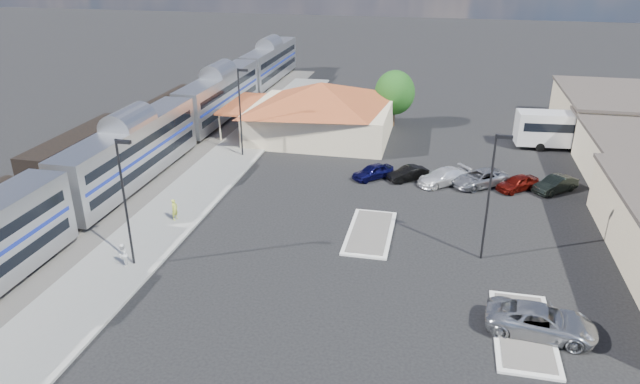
# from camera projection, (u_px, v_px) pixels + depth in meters

# --- Properties ---
(ground) EXTENTS (280.00, 280.00, 0.00)m
(ground) POSITION_uv_depth(u_px,v_px,m) (312.00, 240.00, 41.85)
(ground) COLOR black
(ground) RESTS_ON ground
(railbed) EXTENTS (16.00, 100.00, 0.12)m
(railbed) POSITION_uv_depth(u_px,v_px,m) (112.00, 177.00, 53.08)
(railbed) COLOR #4C4944
(railbed) RESTS_ON ground
(platform) EXTENTS (5.50, 92.00, 0.18)m
(platform) POSITION_uv_depth(u_px,v_px,m) (193.00, 193.00, 49.52)
(platform) COLOR gray
(platform) RESTS_ON ground
(passenger_train) EXTENTS (3.00, 104.00, 5.55)m
(passenger_train) POSITION_uv_depth(u_px,v_px,m) (133.00, 154.00, 50.56)
(passenger_train) COLOR silver
(passenger_train) RESTS_ON ground
(freight_cars) EXTENTS (2.80, 46.00, 4.00)m
(freight_cars) POSITION_uv_depth(u_px,v_px,m) (81.00, 155.00, 52.99)
(freight_cars) COLOR black
(freight_cars) RESTS_ON ground
(station_depot) EXTENTS (18.35, 12.24, 6.20)m
(station_depot) POSITION_uv_depth(u_px,v_px,m) (321.00, 110.00, 62.97)
(station_depot) COLOR beige
(station_depot) RESTS_ON ground
(traffic_island_south) EXTENTS (3.30, 7.50, 0.21)m
(traffic_island_south) POSITION_uv_depth(u_px,v_px,m) (370.00, 232.00, 42.82)
(traffic_island_south) COLOR silver
(traffic_island_south) RESTS_ON ground
(traffic_island_north) EXTENTS (3.30, 7.50, 0.21)m
(traffic_island_north) POSITION_uv_depth(u_px,v_px,m) (523.00, 331.00, 31.93)
(traffic_island_north) COLOR silver
(traffic_island_north) RESTS_ON ground
(lamp_plat_s) EXTENTS (1.08, 0.25, 9.00)m
(lamp_plat_s) POSITION_uv_depth(u_px,v_px,m) (125.00, 194.00, 36.46)
(lamp_plat_s) COLOR black
(lamp_plat_s) RESTS_ON ground
(lamp_plat_n) EXTENTS (1.08, 0.25, 9.00)m
(lamp_plat_n) POSITION_uv_depth(u_px,v_px,m) (241.00, 106.00, 56.16)
(lamp_plat_n) COLOR black
(lamp_plat_n) RESTS_ON ground
(lamp_lot) EXTENTS (1.08, 0.25, 9.00)m
(lamp_lot) POSITION_uv_depth(u_px,v_px,m) (491.00, 188.00, 37.36)
(lamp_lot) COLOR black
(lamp_lot) RESTS_ON ground
(tree_depot) EXTENTS (4.71, 4.71, 6.63)m
(tree_depot) POSITION_uv_depth(u_px,v_px,m) (395.00, 93.00, 66.51)
(tree_depot) COLOR #382314
(tree_depot) RESTS_ON ground
(suv) EXTENTS (6.23, 3.36, 1.66)m
(suv) POSITION_uv_depth(u_px,v_px,m) (541.00, 321.00, 31.58)
(suv) COLOR #A0A3A8
(suv) RESTS_ON ground
(coach_bus) EXTENTS (12.32, 3.65, 3.90)m
(coach_bus) POSITION_uv_depth(u_px,v_px,m) (576.00, 129.00, 59.53)
(coach_bus) COLOR white
(coach_bus) RESTS_ON ground
(person_a) EXTENTS (0.56, 0.71, 1.71)m
(person_a) POSITION_uv_depth(u_px,v_px,m) (175.00, 209.00, 44.31)
(person_a) COLOR #B2C03C
(person_a) RESTS_ON platform
(person_b) EXTENTS (0.72, 0.86, 1.60)m
(person_b) POSITION_uv_depth(u_px,v_px,m) (123.00, 255.00, 37.96)
(person_b) COLOR white
(person_b) RESTS_ON platform
(parked_car_a) EXTENTS (4.03, 3.92, 1.37)m
(parked_car_a) POSITION_uv_depth(u_px,v_px,m) (373.00, 172.00, 52.61)
(parked_car_a) COLOR #0D0C3E
(parked_car_a) RESTS_ON ground
(parked_car_b) EXTENTS (3.89, 3.43, 1.27)m
(parked_car_b) POSITION_uv_depth(u_px,v_px,m) (408.00, 174.00, 52.27)
(parked_car_b) COLOR black
(parked_car_b) RESTS_ON ground
(parked_car_c) EXTENTS (5.21, 4.67, 1.45)m
(parked_car_c) POSITION_uv_depth(u_px,v_px,m) (443.00, 177.00, 51.35)
(parked_car_c) COLOR white
(parked_car_c) RESTS_ON ground
(parked_car_d) EXTENTS (5.72, 5.15, 1.48)m
(parked_car_d) POSITION_uv_depth(u_px,v_px,m) (480.00, 178.00, 50.99)
(parked_car_d) COLOR gray
(parked_car_d) RESTS_ON ground
(parked_car_e) EXTENTS (4.12, 3.82, 1.37)m
(parked_car_e) POSITION_uv_depth(u_px,v_px,m) (518.00, 183.00, 50.12)
(parked_car_e) COLOR #65100B
(parked_car_e) RESTS_ON ground
(parked_car_f) EXTENTS (4.23, 4.02, 1.43)m
(parked_car_f) POSITION_uv_depth(u_px,v_px,m) (555.00, 184.00, 49.75)
(parked_car_f) COLOR black
(parked_car_f) RESTS_ON ground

